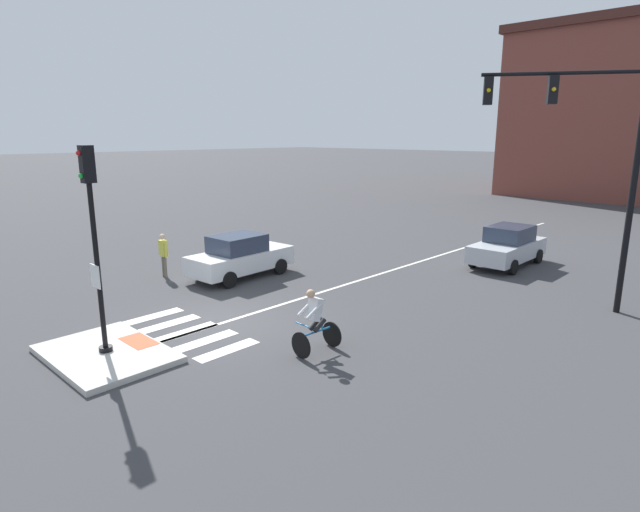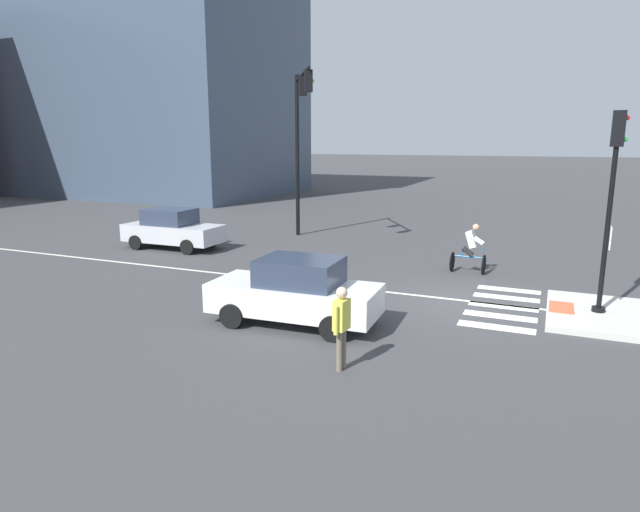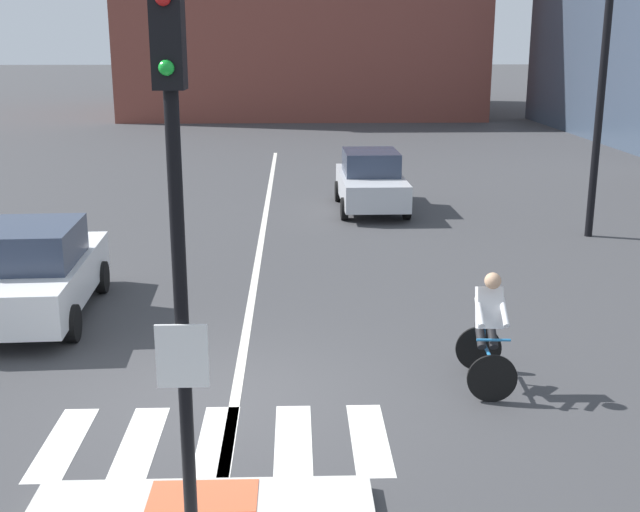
{
  "view_description": "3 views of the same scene",
  "coord_description": "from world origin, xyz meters",
  "px_view_note": "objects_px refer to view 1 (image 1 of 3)",
  "views": [
    {
      "loc": [
        11.96,
        -8.24,
        5.31
      ],
      "look_at": [
        -0.36,
        4.63,
        1.13
      ],
      "focal_mm": 29.12,
      "sensor_mm": 36.0,
      "label": 1
    },
    {
      "loc": [
        -14.91,
        -2.08,
        4.39
      ],
      "look_at": [
        -0.32,
        4.21,
        1.01
      ],
      "focal_mm": 30.61,
      "sensor_mm": 36.0,
      "label": 2
    },
    {
      "loc": [
        0.96,
        -9.63,
        4.61
      ],
      "look_at": [
        1.36,
        3.03,
        1.17
      ],
      "focal_mm": 44.63,
      "sensor_mm": 36.0,
      "label": 3
    }
  ],
  "objects_px": {
    "signal_pole": "(94,232)",
    "car_silver_eastbound_far": "(508,246)",
    "car_white_westbound_near": "(240,256)",
    "cyclist": "(315,320)",
    "pedestrian_at_curb_left": "(163,252)",
    "traffic_light_mast": "(589,146)"
  },
  "relations": [
    {
      "from": "signal_pole",
      "to": "car_white_westbound_near",
      "type": "xyz_separation_m",
      "value": [
        -3.47,
        6.82,
        -2.3
      ]
    },
    {
      "from": "car_white_westbound_near",
      "to": "cyclist",
      "type": "xyz_separation_m",
      "value": [
        7.01,
        -3.11,
        0.06
      ]
    },
    {
      "from": "signal_pole",
      "to": "car_silver_eastbound_far",
      "type": "bearing_deg",
      "value": 78.87
    },
    {
      "from": "signal_pole",
      "to": "car_silver_eastbound_far",
      "type": "xyz_separation_m",
      "value": [
        3.07,
        15.63,
        -2.3
      ]
    },
    {
      "from": "signal_pole",
      "to": "car_silver_eastbound_far",
      "type": "distance_m",
      "value": 16.09
    },
    {
      "from": "traffic_light_mast",
      "to": "car_silver_eastbound_far",
      "type": "relative_size",
      "value": 1.76
    },
    {
      "from": "car_silver_eastbound_far",
      "to": "pedestrian_at_curb_left",
      "type": "height_order",
      "value": "pedestrian_at_curb_left"
    },
    {
      "from": "traffic_light_mast",
      "to": "pedestrian_at_curb_left",
      "type": "xyz_separation_m",
      "value": [
        -12.55,
        -6.79,
        -3.99
      ]
    },
    {
      "from": "car_white_westbound_near",
      "to": "car_silver_eastbound_far",
      "type": "relative_size",
      "value": 1.01
    },
    {
      "from": "traffic_light_mast",
      "to": "car_white_westbound_near",
      "type": "bearing_deg",
      "value": -155.33
    },
    {
      "from": "signal_pole",
      "to": "traffic_light_mast",
      "type": "distance_m",
      "value": 13.67
    },
    {
      "from": "pedestrian_at_curb_left",
      "to": "cyclist",
      "type": "bearing_deg",
      "value": -7.0
    },
    {
      "from": "signal_pole",
      "to": "pedestrian_at_curb_left",
      "type": "height_order",
      "value": "signal_pole"
    },
    {
      "from": "cyclist",
      "to": "pedestrian_at_curb_left",
      "type": "height_order",
      "value": "cyclist"
    },
    {
      "from": "car_white_westbound_near",
      "to": "traffic_light_mast",
      "type": "bearing_deg",
      "value": 24.67
    },
    {
      "from": "traffic_light_mast",
      "to": "cyclist",
      "type": "height_order",
      "value": "traffic_light_mast"
    },
    {
      "from": "signal_pole",
      "to": "pedestrian_at_curb_left",
      "type": "distance_m",
      "value": 7.68
    },
    {
      "from": "cyclist",
      "to": "pedestrian_at_curb_left",
      "type": "relative_size",
      "value": 1.01
    },
    {
      "from": "cyclist",
      "to": "pedestrian_at_curb_left",
      "type": "distance_m",
      "value": 9.19
    },
    {
      "from": "cyclist",
      "to": "car_white_westbound_near",
      "type": "bearing_deg",
      "value": 156.06
    },
    {
      "from": "car_white_westbound_near",
      "to": "pedestrian_at_curb_left",
      "type": "bearing_deg",
      "value": -136.66
    },
    {
      "from": "traffic_light_mast",
      "to": "cyclist",
      "type": "xyz_separation_m",
      "value": [
        -3.43,
        -7.91,
        -4.1
      ]
    }
  ]
}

